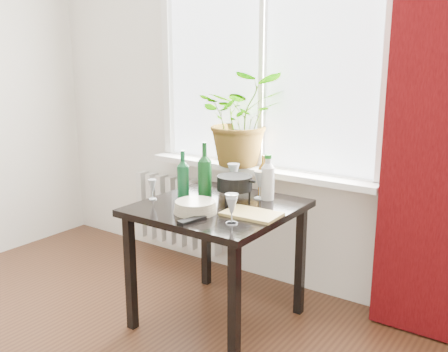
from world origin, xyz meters
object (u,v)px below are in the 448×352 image
Objects in this scene: table at (218,220)px; wine_bottle_left at (183,175)px; radiator at (178,211)px; cutting_board at (252,214)px; wineglass_back_left at (234,177)px; fondue_pot at (235,189)px; potted_plant at (242,119)px; wineglass_front_right at (232,209)px; plate_stack at (195,207)px; cleaning_bottle at (268,177)px; tv_remote at (192,220)px; wine_bottle_right at (205,171)px; wineglass_far_right at (232,211)px; wineglass_front_left at (152,189)px; wineglass_back_center at (260,185)px; bottle_amber at (263,175)px.

wine_bottle_left is at bearing -171.12° from table.
radiator is 1.36m from cutting_board.
fondue_pot is (0.15, -0.20, -0.01)m from wineglass_back_left.
potted_plant reaches higher than wineglass_front_right.
plate_stack is 0.79× the size of cutting_board.
plate_stack is at bearing -75.30° from potted_plant.
cleaning_bottle is 0.61m from tv_remote.
wineglass_far_right is at bearing -35.83° from wine_bottle_right.
wine_bottle_left is 0.21m from wineglass_front_left.
cutting_board is (0.13, -0.31, -0.08)m from wineglass_back_center.
cutting_board is (0.65, 0.08, -0.05)m from wineglass_front_left.
fondue_pot is at bearing -117.85° from wineglass_back_center.
table is 0.81m from potted_plant.
cleaning_bottle is at bearing 90.85° from tv_remote.
bottle_amber is (0.23, 0.30, -0.05)m from wine_bottle_right.
wine_bottle_left is at bearing -142.00° from wineglass_back_center.
wineglass_back_left is at bearing 106.93° from table.
potted_plant reaches higher than wineglass_far_right.
wineglass_far_right is 0.22m from tv_remote.
fondue_pot is (-0.08, -0.15, -0.01)m from wineglass_back_center.
wineglass_back_center is at bearing -12.80° from wineglass_back_left.
wineglass_front_left is 0.77× the size of tv_remote.
wineglass_far_right reaches higher than wineglass_front_left.
wineglass_front_left is (-0.49, -0.48, -0.06)m from bottle_amber.
potted_plant is 2.69× the size of fondue_pot.
table reaches higher than radiator.
wineglass_back_center reaches higher than radiator.
potted_plant is at bearing 113.56° from wineglass_back_left.
fondue_pot is (-0.20, 0.33, -0.00)m from wineglass_front_right.
wineglass_far_right is (1.11, -0.87, 0.43)m from radiator.
potted_plant reaches higher than wine_bottle_right.
wineglass_front_left reaches higher than plate_stack.
wineglass_front_right is 1.13× the size of wineglass_far_right.
wineglass_back_center reaches higher than fondue_pot.
wineglass_back_left is 0.50m from plate_stack.
cleaning_bottle is 0.90× the size of cutting_board.
wineglass_front_right is 0.53× the size of cutting_board.
potted_plant is at bearing -3.67° from radiator.
radiator is at bearing 140.85° from wine_bottle_right.
wine_bottle_left is at bearing 157.33° from wineglass_far_right.
wineglass_far_right is 0.28m from plate_stack.
wine_bottle_left reaches higher than wineglass_back_left.
fondue_pot reaches higher than radiator.
wineglass_front_right is at bearing -56.78° from wineglass_back_left.
bottle_amber is at bearing 108.40° from wineglass_back_center.
wineglass_back_center is at bearing 36.75° from wineglass_front_left.
wineglass_front_right is at bearing -37.93° from radiator.
wineglass_front_left is (-0.17, -0.73, -0.36)m from potted_plant.
wineglass_back_left reaches higher than radiator.
fondue_pot is at bearing 18.87° from wine_bottle_right.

